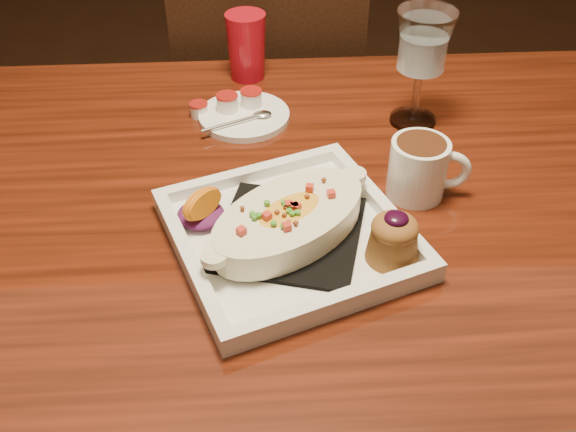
{
  "coord_description": "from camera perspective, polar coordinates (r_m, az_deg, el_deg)",
  "views": [
    {
      "loc": [
        -0.03,
        -0.73,
        1.33
      ],
      "look_at": [
        0.01,
        -0.06,
        0.77
      ],
      "focal_mm": 40.0,
      "sensor_mm": 36.0,
      "label": 1
    }
  ],
  "objects": [
    {
      "name": "plate",
      "position": [
        0.84,
        0.76,
        -1.02
      ],
      "size": [
        0.38,
        0.38,
        0.08
      ],
      "rotation": [
        0.0,
        0.0,
        0.36
      ],
      "color": "white",
      "rests_on": "table"
    },
    {
      "name": "saucer",
      "position": [
        1.12,
        -4.08,
        9.13
      ],
      "size": [
        0.16,
        0.16,
        0.11
      ],
      "color": "white",
      "rests_on": "table"
    },
    {
      "name": "red_tumbler",
      "position": [
        1.22,
        -3.71,
        14.81
      ],
      "size": [
        0.07,
        0.07,
        0.12
      ],
      "primitive_type": "cone",
      "color": "#B50C1B",
      "rests_on": "table"
    },
    {
      "name": "table",
      "position": [
        1.0,
        -0.52,
        -2.91
      ],
      "size": [
        1.5,
        0.9,
        0.75
      ],
      "color": "maroon",
      "rests_on": "floor"
    },
    {
      "name": "chair_far",
      "position": [
        1.59,
        -1.71,
        8.78
      ],
      "size": [
        0.42,
        0.42,
        0.93
      ],
      "rotation": [
        0.0,
        0.0,
        3.14
      ],
      "color": "black",
      "rests_on": "floor"
    },
    {
      "name": "goblet",
      "position": [
        1.06,
        11.9,
        14.41
      ],
      "size": [
        0.09,
        0.09,
        0.19
      ],
      "color": "silver",
      "rests_on": "table"
    },
    {
      "name": "creamer_loose",
      "position": [
        1.13,
        -7.91,
        9.36
      ],
      "size": [
        0.03,
        0.03,
        0.02
      ],
      "color": "white",
      "rests_on": "table"
    },
    {
      "name": "coffee_mug",
      "position": [
        0.94,
        11.67,
        4.33
      ],
      "size": [
        0.12,
        0.08,
        0.09
      ],
      "rotation": [
        0.0,
        0.0,
        -0.15
      ],
      "color": "white",
      "rests_on": "table"
    }
  ]
}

